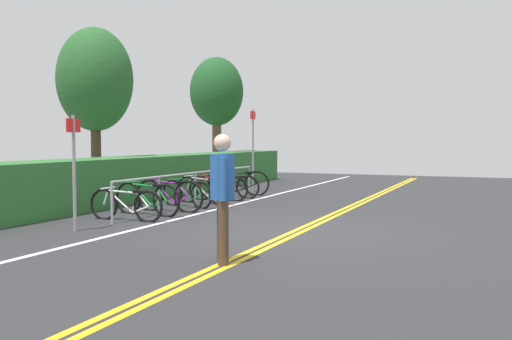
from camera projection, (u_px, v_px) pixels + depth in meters
name	position (u px, v px, depth m)	size (l,w,h in m)	color
ground_plane	(298.00, 233.00, 9.94)	(32.50, 13.30, 0.05)	#2B2B2D
centre_line_yellow_inner	(302.00, 232.00, 9.91)	(29.25, 0.10, 0.00)	gold
centre_line_yellow_outer	(294.00, 231.00, 9.97)	(29.25, 0.10, 0.00)	gold
bike_lane_stripe_white	(164.00, 222.00, 11.03)	(29.25, 0.12, 0.00)	white
bike_rack	(195.00, 180.00, 13.79)	(6.52, 0.05, 0.82)	#9EA0A5
bicycle_0	(126.00, 205.00, 11.25)	(0.46, 1.70, 0.68)	black
bicycle_1	(147.00, 199.00, 12.05)	(0.46, 1.77, 0.74)	black
bicycle_2	(169.00, 196.00, 12.66)	(0.46, 1.75, 0.76)	black
bicycle_3	(187.00, 194.00, 13.48)	(0.56, 1.60, 0.69)	black
bicycle_4	(203.00, 190.00, 14.21)	(0.49, 1.72, 0.73)	black
bicycle_5	(218.00, 188.00, 14.91)	(0.46, 1.67, 0.70)	black
bicycle_6	(229.00, 186.00, 15.55)	(0.51, 1.68, 0.68)	black
bicycle_7	(238.00, 183.00, 16.29)	(0.67, 1.72, 0.76)	black
pedestrian	(222.00, 189.00, 7.36)	(0.44, 0.32, 1.69)	#4C3826
sign_post_near	(74.00, 161.00, 9.92)	(0.36, 0.06, 2.04)	gray
sign_post_far	(253.00, 143.00, 17.39)	(0.36, 0.06, 2.53)	gray
hedge_backdrop	(156.00, 176.00, 16.00)	(15.47, 1.34, 1.15)	#2D6B30
tree_mid	(95.00, 80.00, 15.68)	(2.09, 2.09, 4.70)	#473323
tree_far_right	(217.00, 93.00, 21.70)	(2.04, 2.04, 4.74)	brown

